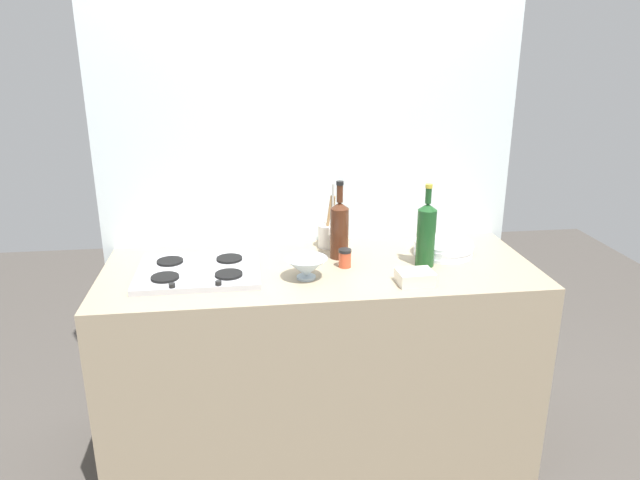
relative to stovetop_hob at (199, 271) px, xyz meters
The scene contains 11 objects.
ground_plane 1.04m from the stovetop_hob, ahead, with size 6.00×6.00×0.00m, color #47423D.
counter_block 0.68m from the stovetop_hob, ahead, with size 1.80×0.70×0.90m, color tan.
backsplash_panel 0.72m from the stovetop_hob, 38.49° to the left, with size 1.90×0.06×2.51m, color silver.
stovetop_hob is the anchor object (origin of this frame).
plate_stack 1.06m from the stovetop_hob, ahead, with size 0.26×0.26×0.06m.
wine_bottle_leftmost 0.62m from the stovetop_hob, 11.49° to the left, with size 0.08×0.08×0.34m.
wine_bottle_mid_left 0.95m from the stovetop_hob, ahead, with size 0.08×0.08×0.35m.
mixing_bowl 0.44m from the stovetop_hob, 12.99° to the right, with size 0.17×0.17×0.09m.
butter_dish 0.87m from the stovetop_hob, 13.60° to the right, with size 0.14×0.11×0.05m, color silver.
utensil_crock 0.63m from the stovetop_hob, 24.96° to the left, with size 0.10×0.10×0.30m.
condiment_jar_front 0.60m from the stovetop_hob, ahead, with size 0.05×0.05×0.08m.
Camera 1 is at (-0.30, -2.28, 1.80)m, focal length 33.19 mm.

